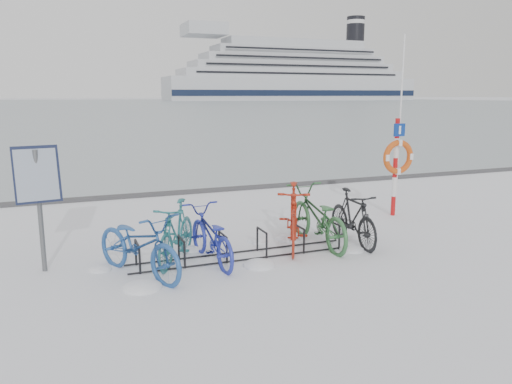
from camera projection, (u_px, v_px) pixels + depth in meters
ground at (243, 257)px, 8.72m from camera, size 900.00×900.00×0.00m
ice_sheet at (70, 104)px, 150.54m from camera, size 400.00×298.00×0.02m
quay_edge at (173, 193)px, 14.11m from camera, size 400.00×0.25×0.10m
bike_rack at (243, 247)px, 8.69m from camera, size 4.00×0.48×0.46m
info_board at (37, 182)px, 7.72m from camera, size 0.70×0.34×2.02m
lifebuoy_station at (398, 157)px, 11.41m from camera, size 0.79×0.23×4.11m
cruise_ferry at (292, 77)px, 240.65m from camera, size 124.32×23.48×40.85m
bike_0 at (139, 242)px, 7.74m from camera, size 1.58×2.14×1.07m
bike_1 at (176, 231)px, 8.42m from camera, size 1.33×1.77×1.06m
bike_2 at (210, 234)px, 8.39m from camera, size 0.80×1.90×0.97m
bike_3 at (293, 215)px, 9.19m from camera, size 1.37×2.06×1.21m
bike_4 at (317, 215)px, 9.36m from camera, size 0.75×2.15×1.12m
bike_5 at (353, 216)px, 9.43m from camera, size 0.60×1.79×1.06m
snow_drifts at (246, 258)px, 8.64m from camera, size 5.61×2.10×0.21m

